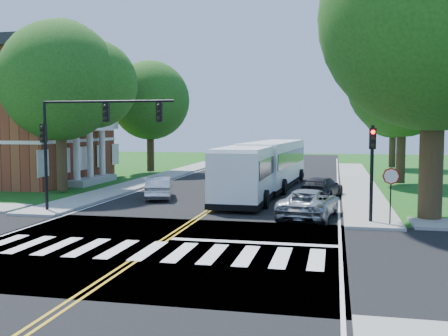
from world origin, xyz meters
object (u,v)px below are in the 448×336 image
(bus_follow, at_px, (273,163))
(dark_sedan, at_px, (322,188))
(signal_ne, at_px, (372,160))
(hatchback, at_px, (159,188))
(signal_nw, at_px, (86,129))
(bus_lead, at_px, (252,170))
(suv, at_px, (309,203))

(bus_follow, height_order, dark_sedan, bus_follow)
(signal_ne, distance_m, hatchback, 14.00)
(signal_nw, xyz_separation_m, hatchback, (1.72, 6.22, -3.68))
(hatchback, bearing_deg, bus_lead, 178.76)
(suv, bearing_deg, bus_lead, -50.77)
(signal_nw, bearing_deg, bus_lead, 46.14)
(bus_lead, height_order, suv, bus_lead)
(signal_ne, relative_size, hatchback, 1.05)
(signal_ne, height_order, suv, signal_ne)
(dark_sedan, bearing_deg, bus_lead, 24.51)
(signal_ne, relative_size, bus_follow, 0.33)
(bus_follow, bearing_deg, bus_lead, 88.16)
(signal_nw, xyz_separation_m, signal_ne, (14.06, 0.01, -1.41))
(hatchback, distance_m, suv, 10.70)
(suv, bearing_deg, dark_sedan, -84.91)
(suv, relative_size, dark_sedan, 1.12)
(signal_ne, xyz_separation_m, hatchback, (-12.34, 6.21, -2.26))
(hatchback, bearing_deg, bus_follow, -145.30)
(signal_nw, relative_size, signal_ne, 1.62)
(hatchback, bearing_deg, suv, 136.66)
(signal_nw, distance_m, hatchback, 7.43)
(bus_lead, height_order, hatchback, bus_lead)
(signal_ne, distance_m, bus_follow, 15.05)
(signal_nw, distance_m, bus_lead, 10.93)
(signal_ne, bearing_deg, bus_lead, 131.24)
(bus_follow, relative_size, dark_sedan, 2.87)
(bus_lead, height_order, dark_sedan, bus_lead)
(suv, bearing_deg, bus_follow, -67.15)
(signal_ne, bearing_deg, dark_sedan, 106.10)
(signal_nw, distance_m, signal_ne, 14.13)
(bus_lead, bearing_deg, signal_ne, 132.08)
(signal_ne, relative_size, suv, 0.85)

